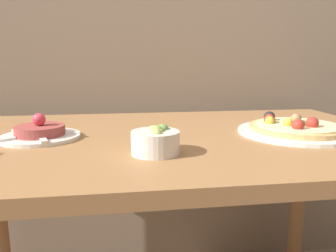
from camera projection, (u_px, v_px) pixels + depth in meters
dining_table at (171, 167)px, 0.95m from camera, size 1.35×0.81×0.75m
pizza_plate at (296, 129)px, 0.94m from camera, size 0.33×0.33×0.05m
tartare_plate at (40, 133)px, 0.88m from camera, size 0.21×0.21×0.07m
small_bowl at (156, 141)px, 0.73m from camera, size 0.11×0.11×0.06m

